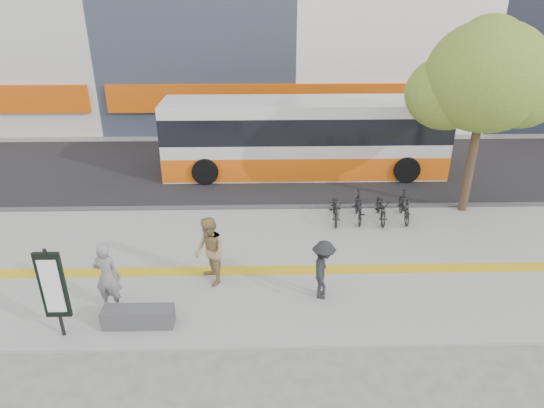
{
  "coord_description": "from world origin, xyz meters",
  "views": [
    {
      "loc": [
        0.24,
        -9.87,
        7.13
      ],
      "look_at": [
        0.52,
        2.0,
        1.62
      ],
      "focal_mm": 31.02,
      "sensor_mm": 36.0,
      "label": 1
    }
  ],
  "objects_px": {
    "signboard": "(53,287)",
    "street_tree": "(484,79)",
    "bench": "(138,317)",
    "bus": "(304,139)",
    "pedestrian_tan": "(210,252)",
    "seated_woman": "(107,276)",
    "pedestrian_dark": "(323,270)"
  },
  "relations": [
    {
      "from": "signboard",
      "to": "street_tree",
      "type": "height_order",
      "value": "street_tree"
    },
    {
      "from": "bench",
      "to": "bus",
      "type": "bearing_deg",
      "value": 64.68
    },
    {
      "from": "bus",
      "to": "pedestrian_tan",
      "type": "relative_size",
      "value": 6.14
    },
    {
      "from": "street_tree",
      "to": "seated_woman",
      "type": "height_order",
      "value": "street_tree"
    },
    {
      "from": "bench",
      "to": "pedestrian_dark",
      "type": "distance_m",
      "value": 4.47
    },
    {
      "from": "street_tree",
      "to": "bus",
      "type": "relative_size",
      "value": 0.56
    },
    {
      "from": "bench",
      "to": "seated_woman",
      "type": "xyz_separation_m",
      "value": [
        -0.8,
        0.67,
        0.66
      ]
    },
    {
      "from": "seated_woman",
      "to": "street_tree",
      "type": "bearing_deg",
      "value": -146.88
    },
    {
      "from": "signboard",
      "to": "bus",
      "type": "distance_m",
      "value": 11.77
    },
    {
      "from": "street_tree",
      "to": "pedestrian_dark",
      "type": "bearing_deg",
      "value": -137.43
    },
    {
      "from": "pedestrian_dark",
      "to": "signboard",
      "type": "bearing_deg",
      "value": 110.09
    },
    {
      "from": "pedestrian_tan",
      "to": "pedestrian_dark",
      "type": "bearing_deg",
      "value": 51.35
    },
    {
      "from": "pedestrian_dark",
      "to": "bench",
      "type": "bearing_deg",
      "value": 110.7
    },
    {
      "from": "street_tree",
      "to": "bus",
      "type": "bearing_deg",
      "value": 144.67
    },
    {
      "from": "street_tree",
      "to": "pedestrian_dark",
      "type": "distance_m",
      "value": 8.27
    },
    {
      "from": "street_tree",
      "to": "pedestrian_tan",
      "type": "xyz_separation_m",
      "value": [
        -8.28,
        -4.34,
        -3.51
      ]
    },
    {
      "from": "bench",
      "to": "seated_woman",
      "type": "bearing_deg",
      "value": 139.9
    },
    {
      "from": "signboard",
      "to": "pedestrian_dark",
      "type": "height_order",
      "value": "signboard"
    },
    {
      "from": "seated_woman",
      "to": "signboard",
      "type": "bearing_deg",
      "value": 57.06
    },
    {
      "from": "signboard",
      "to": "seated_woman",
      "type": "relative_size",
      "value": 1.24
    },
    {
      "from": "signboard",
      "to": "pedestrian_dark",
      "type": "bearing_deg",
      "value": 12.47
    },
    {
      "from": "street_tree",
      "to": "seated_woman",
      "type": "relative_size",
      "value": 3.57
    },
    {
      "from": "bus",
      "to": "pedestrian_dark",
      "type": "bearing_deg",
      "value": -91.8
    },
    {
      "from": "bench",
      "to": "seated_woman",
      "type": "distance_m",
      "value": 1.24
    },
    {
      "from": "pedestrian_dark",
      "to": "street_tree",
      "type": "bearing_deg",
      "value": -39.8
    },
    {
      "from": "signboard",
      "to": "bench",
      "type": "bearing_deg",
      "value": 10.81
    },
    {
      "from": "signboard",
      "to": "pedestrian_dark",
      "type": "relative_size",
      "value": 1.42
    },
    {
      "from": "signboard",
      "to": "street_tree",
      "type": "distance_m",
      "value": 13.4
    },
    {
      "from": "signboard",
      "to": "pedestrian_dark",
      "type": "distance_m",
      "value": 6.08
    },
    {
      "from": "bus",
      "to": "seated_woman",
      "type": "bearing_deg",
      "value": -120.84
    },
    {
      "from": "pedestrian_tan",
      "to": "pedestrian_dark",
      "type": "distance_m",
      "value": 2.91
    },
    {
      "from": "pedestrian_tan",
      "to": "signboard",
      "type": "bearing_deg",
      "value": -82.36
    }
  ]
}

